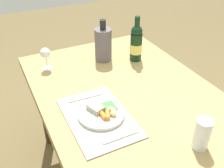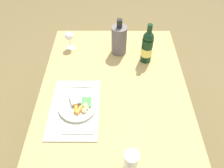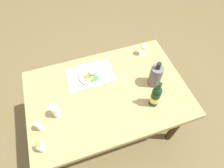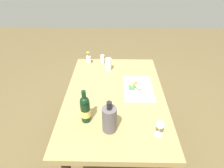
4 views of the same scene
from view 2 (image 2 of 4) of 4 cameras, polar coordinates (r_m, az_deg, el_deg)
The scene contains 10 objects.
ground_plane at distance 1.98m, azimuth 0.35°, elevation -16.72°, with size 8.00×8.00×0.00m, color brown.
dining_table at distance 1.43m, azimuth 0.47°, elevation -5.24°, with size 1.40×0.93×0.73m.
placemat at distance 1.32m, azimuth -9.59°, elevation -6.13°, with size 0.44×0.29×0.01m, color gray.
dinner_plate at distance 1.30m, azimuth -8.68°, elevation -5.53°, with size 0.22×0.22×0.05m.
fork at distance 1.42m, azimuth -8.84°, elevation -0.58°, with size 0.01×0.18×0.01m, color silver.
knife at distance 1.22m, azimuth -8.88°, elevation -12.23°, with size 0.02×0.17×0.01m, color silver.
water_tumbler at distance 1.08m, azimuth 4.87°, elevation -19.62°, with size 0.07×0.07×0.14m.
wine_glass at distance 1.67m, azimuth -11.00°, elevation 11.88°, with size 0.06×0.06×0.14m.
cooler_bottle at distance 1.60m, azimuth 1.84°, elevation 11.37°, with size 0.11×0.11×0.27m.
wine_bottle at distance 1.54m, azimuth 9.04°, elevation 9.42°, with size 0.08×0.08×0.29m.
Camera 2 is at (0.86, -0.01, 1.78)m, focal length 35.41 mm.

